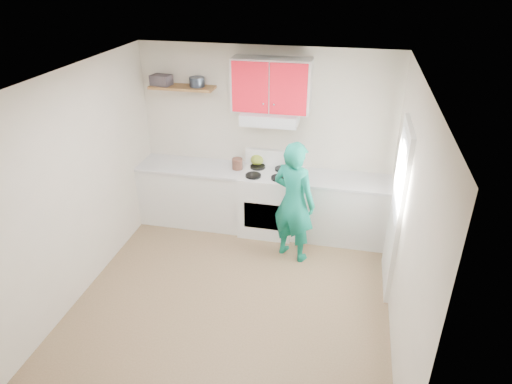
% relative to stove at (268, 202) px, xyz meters
% --- Properties ---
extents(floor, '(3.80, 3.80, 0.00)m').
position_rel_stove_xyz_m(floor, '(-0.10, -1.57, -0.46)').
color(floor, brown).
rests_on(floor, ground).
extents(ceiling, '(3.60, 3.80, 0.04)m').
position_rel_stove_xyz_m(ceiling, '(-0.10, -1.57, 2.14)').
color(ceiling, white).
rests_on(ceiling, floor).
extents(back_wall, '(3.60, 0.04, 2.60)m').
position_rel_stove_xyz_m(back_wall, '(-0.10, 0.32, 0.84)').
color(back_wall, beige).
rests_on(back_wall, floor).
extents(front_wall, '(3.60, 0.04, 2.60)m').
position_rel_stove_xyz_m(front_wall, '(-0.10, -3.47, 0.84)').
color(front_wall, beige).
rests_on(front_wall, floor).
extents(left_wall, '(0.04, 3.80, 2.60)m').
position_rel_stove_xyz_m(left_wall, '(-1.90, -1.57, 0.84)').
color(left_wall, beige).
rests_on(left_wall, floor).
extents(right_wall, '(0.04, 3.80, 2.60)m').
position_rel_stove_xyz_m(right_wall, '(1.70, -1.57, 0.84)').
color(right_wall, beige).
rests_on(right_wall, floor).
extents(door, '(0.05, 0.85, 2.05)m').
position_rel_stove_xyz_m(door, '(1.68, -0.88, 0.56)').
color(door, white).
rests_on(door, floor).
extents(door_glass, '(0.01, 0.55, 0.95)m').
position_rel_stove_xyz_m(door_glass, '(1.65, -0.88, 0.99)').
color(door_glass, white).
rests_on(door_glass, door).
extents(counter_left, '(1.52, 0.60, 0.90)m').
position_rel_stove_xyz_m(counter_left, '(-1.14, 0.02, -0.01)').
color(counter_left, silver).
rests_on(counter_left, floor).
extents(counter_right, '(1.32, 0.60, 0.90)m').
position_rel_stove_xyz_m(counter_right, '(1.04, 0.02, -0.01)').
color(counter_right, silver).
rests_on(counter_right, floor).
extents(stove, '(0.76, 0.65, 0.92)m').
position_rel_stove_xyz_m(stove, '(0.00, 0.00, 0.00)').
color(stove, white).
rests_on(stove, floor).
extents(range_hood, '(0.76, 0.44, 0.15)m').
position_rel_stove_xyz_m(range_hood, '(0.00, 0.10, 1.24)').
color(range_hood, silver).
rests_on(range_hood, back_wall).
extents(upper_cabinets, '(1.02, 0.33, 0.70)m').
position_rel_stove_xyz_m(upper_cabinets, '(0.00, 0.16, 1.66)').
color(upper_cabinets, red).
rests_on(upper_cabinets, back_wall).
extents(shelf, '(0.90, 0.30, 0.04)m').
position_rel_stove_xyz_m(shelf, '(-1.25, 0.18, 1.56)').
color(shelf, brown).
rests_on(shelf, back_wall).
extents(books, '(0.30, 0.24, 0.14)m').
position_rel_stove_xyz_m(books, '(-1.55, 0.16, 1.65)').
color(books, '#3D353B').
rests_on(books, shelf).
extents(tin, '(0.21, 0.21, 0.13)m').
position_rel_stove_xyz_m(tin, '(-1.04, 0.20, 1.64)').
color(tin, '#333D4C').
rests_on(tin, shelf).
extents(kettle, '(0.25, 0.25, 0.16)m').
position_rel_stove_xyz_m(kettle, '(-0.21, 0.24, 0.54)').
color(kettle, olive).
rests_on(kettle, stove).
extents(crock, '(0.17, 0.17, 0.18)m').
position_rel_stove_xyz_m(crock, '(-0.46, 0.05, 0.53)').
color(crock, '#482A1F').
rests_on(crock, counter_left).
extents(cutting_board, '(0.37, 0.31, 0.02)m').
position_rel_stove_xyz_m(cutting_board, '(0.77, 0.02, 0.45)').
color(cutting_board, olive).
rests_on(cutting_board, counter_right).
extents(silicone_mat, '(0.30, 0.27, 0.01)m').
position_rel_stove_xyz_m(silicone_mat, '(1.48, -0.00, 0.44)').
color(silicone_mat, red).
rests_on(silicone_mat, counter_right).
extents(person, '(0.71, 0.61, 1.65)m').
position_rel_stove_xyz_m(person, '(0.45, -0.58, 0.36)').
color(person, '#0C745E').
rests_on(person, floor).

